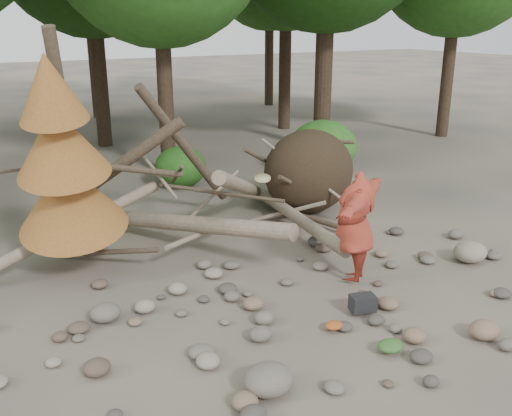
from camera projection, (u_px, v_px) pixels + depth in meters
ground at (328, 314)px, 8.96m from camera, size 120.00×120.00×0.00m
deadfall_pile at (290, 177)px, 13.09m from camera, size 8.55×5.24×3.30m
dead_conifer at (63, 162)px, 9.58m from camera, size 2.06×2.16×4.35m
bush_mid at (181, 167)px, 15.57m from camera, size 1.40×1.40×1.12m
bush_right at (323, 147)px, 16.82m from camera, size 2.00×2.00×1.60m
frisbee_thrower at (355, 226)px, 9.69m from camera, size 2.83×1.94×1.98m
backpack at (362, 306)px, 8.92m from camera, size 0.44×0.35×0.26m
cloth_green at (390, 349)px, 7.88m from camera, size 0.38×0.32×0.14m
cloth_orange at (334, 328)px, 8.45m from camera, size 0.28×0.23×0.10m
boulder_front_left at (269, 379)px, 7.02m from camera, size 0.64×0.57×0.38m
boulder_front_right at (485, 330)px, 8.24m from camera, size 0.46×0.41×0.27m
boulder_mid_right at (470, 252)px, 10.83m from camera, size 0.65×0.59×0.39m
boulder_mid_left at (105, 313)px, 8.71m from camera, size 0.47×0.43×0.28m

